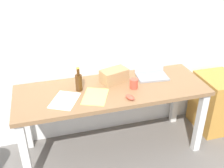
# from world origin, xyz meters

# --- Properties ---
(ground_plane) EXTENTS (8.00, 8.00, 0.00)m
(ground_plane) POSITION_xyz_m (0.00, 0.00, 0.00)
(ground_plane) COLOR slate
(back_wall) EXTENTS (5.20, 0.08, 2.60)m
(back_wall) POSITION_xyz_m (0.00, 0.38, 1.30)
(back_wall) COLOR white
(back_wall) RESTS_ON ground
(desk) EXTENTS (1.84, 0.65, 0.75)m
(desk) POSITION_xyz_m (0.00, 0.00, 0.64)
(desk) COLOR olive
(desk) RESTS_ON ground
(laptop_right) EXTENTS (0.33, 0.25, 0.22)m
(laptop_right) POSITION_xyz_m (0.47, 0.15, 0.79)
(laptop_right) COLOR gray
(laptop_right) RESTS_ON desk
(beer_bottle) EXTENTS (0.06, 0.06, 0.24)m
(beer_bottle) POSITION_xyz_m (-0.31, 0.06, 0.84)
(beer_bottle) COLOR #47280F
(beer_bottle) RESTS_ON desk
(computer_mouse) EXTENTS (0.10, 0.12, 0.03)m
(computer_mouse) POSITION_xyz_m (0.11, -0.22, 0.76)
(computer_mouse) COLOR #D84C38
(computer_mouse) RESTS_ON desk
(cardboard_box) EXTENTS (0.30, 0.22, 0.13)m
(cardboard_box) POSITION_xyz_m (0.06, 0.13, 0.81)
(cardboard_box) COLOR tan
(cardboard_box) RESTS_ON desk
(coffee_mug) EXTENTS (0.08, 0.08, 0.09)m
(coffee_mug) POSITION_xyz_m (0.20, -0.04, 0.79)
(coffee_mug) COLOR #D84C38
(coffee_mug) RESTS_ON desk
(paper_sheet_front_left) EXTENTS (0.32, 0.36, 0.00)m
(paper_sheet_front_left) POSITION_xyz_m (-0.46, -0.09, 0.75)
(paper_sheet_front_left) COLOR white
(paper_sheet_front_left) RESTS_ON desk
(paper_yellow_folder) EXTENTS (0.31, 0.35, 0.00)m
(paper_yellow_folder) POSITION_xyz_m (-0.19, -0.10, 0.75)
(paper_yellow_folder) COLOR #F4E06B
(paper_yellow_folder) RESTS_ON desk
(filing_cabinet) EXTENTS (0.40, 0.48, 0.66)m
(filing_cabinet) POSITION_xyz_m (1.26, 0.05, 0.33)
(filing_cabinet) COLOR #C68938
(filing_cabinet) RESTS_ON ground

